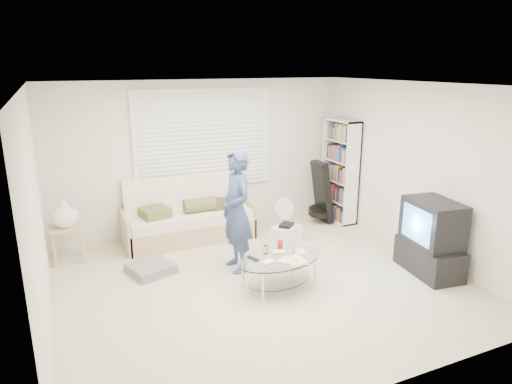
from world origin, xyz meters
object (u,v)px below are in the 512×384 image
futon_sofa (189,219)px  tv_unit (431,238)px  coffee_table (280,263)px  bookshelf (340,171)px

futon_sofa → tv_unit: tv_unit is taller
futon_sofa → coffee_table: 2.18m
bookshelf → futon_sofa: bearing=176.1°
bookshelf → tv_unit: bearing=-93.1°
futon_sofa → tv_unit: 3.64m
futon_sofa → bookshelf: bookshelf is taller
coffee_table → futon_sofa: bearing=104.8°
tv_unit → coffee_table: 2.10m
futon_sofa → bookshelf: size_ratio=1.14×
futon_sofa → tv_unit: size_ratio=2.03×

